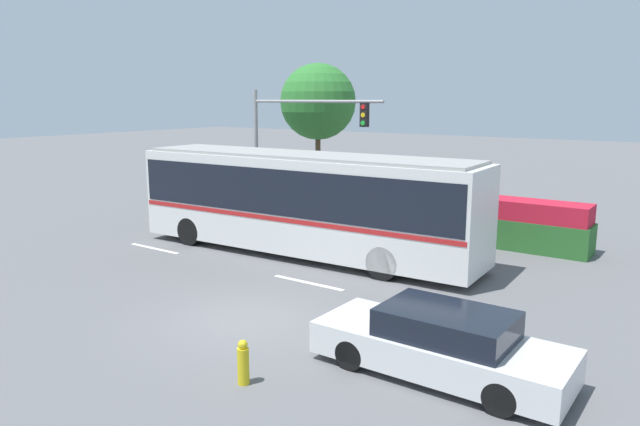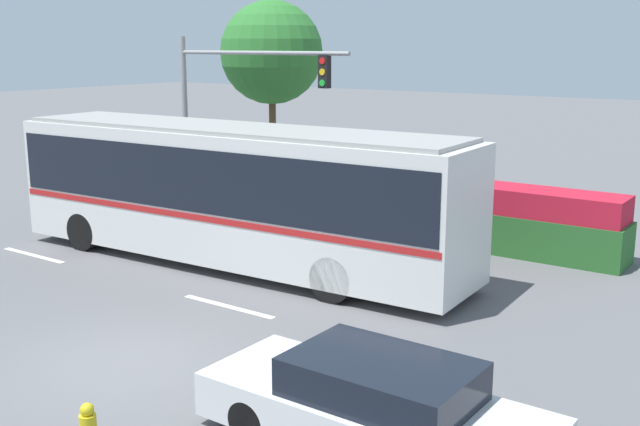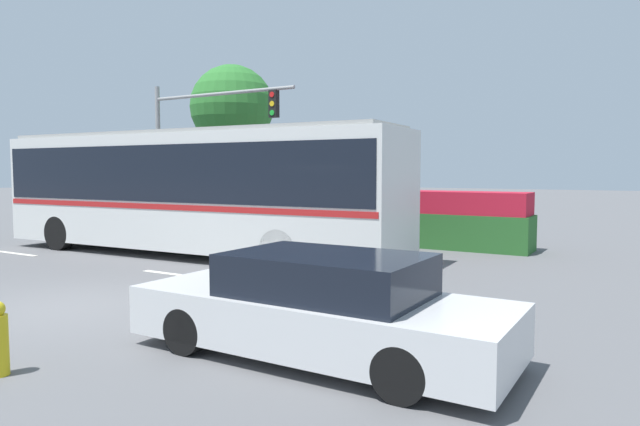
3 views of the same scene
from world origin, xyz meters
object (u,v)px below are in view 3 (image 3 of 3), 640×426
city_bus (192,185)px  traffic_light_pole (194,133)px  sedan_foreground (320,308)px  street_tree_left (232,107)px

city_bus → traffic_light_pole: traffic_light_pole is taller
city_bus → sedan_foreground: (7.46, -5.61, -1.32)m
city_bus → sedan_foreground: 9.43m
sedan_foreground → street_tree_left: street_tree_left is taller
sedan_foreground → traffic_light_pole: bearing=-40.4°
city_bus → street_tree_left: street_tree_left is taller
sedan_foreground → street_tree_left: (-11.94, 12.80, 4.40)m
traffic_light_pole → street_tree_left: size_ratio=0.94×
traffic_light_pole → street_tree_left: 3.55m
city_bus → street_tree_left: (-4.47, 7.19, 3.08)m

